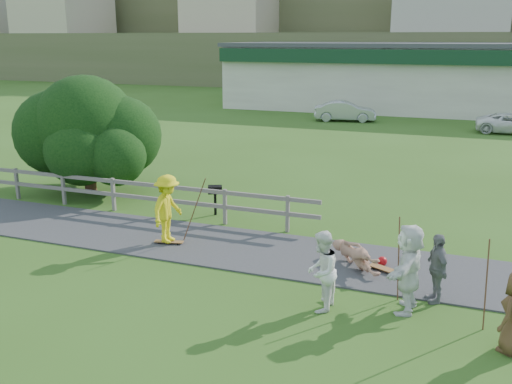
{
  "coord_description": "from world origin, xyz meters",
  "views": [
    {
      "loc": [
        6.78,
        -11.86,
        5.54
      ],
      "look_at": [
        1.51,
        2.0,
        1.5
      ],
      "focal_mm": 40.0,
      "sensor_mm": 36.0,
      "label": 1
    }
  ],
  "objects_px": {
    "spectator_d": "(409,268)",
    "tree": "(87,143)",
    "spectator_a": "(322,271)",
    "bbq": "(215,200)",
    "car_silver": "(345,111)",
    "skater_rider": "(168,212)",
    "skater_fallen": "(356,255)",
    "spectator_b": "(437,268)"
  },
  "relations": [
    {
      "from": "spectator_b",
      "to": "tree",
      "type": "height_order",
      "value": "tree"
    },
    {
      "from": "skater_rider",
      "to": "bbq",
      "type": "xyz_separation_m",
      "value": [
        0.05,
        2.95,
        -0.46
      ]
    },
    {
      "from": "skater_fallen",
      "to": "spectator_a",
      "type": "bearing_deg",
      "value": -137.76
    },
    {
      "from": "tree",
      "to": "car_silver",
      "type": "bearing_deg",
      "value": 76.98
    },
    {
      "from": "car_silver",
      "to": "spectator_a",
      "type": "bearing_deg",
      "value": 179.11
    },
    {
      "from": "tree",
      "to": "skater_rider",
      "type": "bearing_deg",
      "value": -35.95
    },
    {
      "from": "skater_rider",
      "to": "spectator_d",
      "type": "distance_m",
      "value": 6.78
    },
    {
      "from": "skater_rider",
      "to": "spectator_d",
      "type": "height_order",
      "value": "spectator_d"
    },
    {
      "from": "car_silver",
      "to": "spectator_b",
      "type": "bearing_deg",
      "value": -175.86
    },
    {
      "from": "spectator_b",
      "to": "bbq",
      "type": "distance_m",
      "value": 8.09
    },
    {
      "from": "skater_rider",
      "to": "skater_fallen",
      "type": "relative_size",
      "value": 1.05
    },
    {
      "from": "spectator_a",
      "to": "spectator_d",
      "type": "height_order",
      "value": "spectator_d"
    },
    {
      "from": "skater_fallen",
      "to": "bbq",
      "type": "distance_m",
      "value": 5.77
    },
    {
      "from": "spectator_b",
      "to": "spectator_d",
      "type": "relative_size",
      "value": 0.81
    },
    {
      "from": "skater_rider",
      "to": "spectator_b",
      "type": "distance_m",
      "value": 7.16
    },
    {
      "from": "skater_fallen",
      "to": "tree",
      "type": "distance_m",
      "value": 11.43
    },
    {
      "from": "spectator_a",
      "to": "bbq",
      "type": "relative_size",
      "value": 1.8
    },
    {
      "from": "car_silver",
      "to": "tree",
      "type": "relative_size",
      "value": 0.69
    },
    {
      "from": "spectator_d",
      "to": "car_silver",
      "type": "distance_m",
      "value": 27.99
    },
    {
      "from": "skater_fallen",
      "to": "spectator_b",
      "type": "distance_m",
      "value": 2.36
    },
    {
      "from": "skater_rider",
      "to": "spectator_a",
      "type": "relative_size",
      "value": 1.09
    },
    {
      "from": "spectator_a",
      "to": "car_silver",
      "type": "bearing_deg",
      "value": -167.84
    },
    {
      "from": "spectator_a",
      "to": "spectator_d",
      "type": "xyz_separation_m",
      "value": [
        1.68,
        0.59,
        0.09
      ]
    },
    {
      "from": "spectator_b",
      "to": "spectator_d",
      "type": "xyz_separation_m",
      "value": [
        -0.52,
        -0.67,
        0.18
      ]
    },
    {
      "from": "car_silver",
      "to": "tree",
      "type": "xyz_separation_m",
      "value": [
        -4.94,
        -21.34,
        1.11
      ]
    },
    {
      "from": "spectator_b",
      "to": "skater_rider",
      "type": "bearing_deg",
      "value": -123.16
    },
    {
      "from": "skater_rider",
      "to": "car_silver",
      "type": "relative_size",
      "value": 0.46
    },
    {
      "from": "skater_fallen",
      "to": "spectator_d",
      "type": "distance_m",
      "value": 2.46
    },
    {
      "from": "spectator_a",
      "to": "bbq",
      "type": "distance_m",
      "value": 7.13
    },
    {
      "from": "spectator_b",
      "to": "bbq",
      "type": "xyz_separation_m",
      "value": [
        -7.04,
        3.97,
        -0.29
      ]
    },
    {
      "from": "skater_rider",
      "to": "bbq",
      "type": "bearing_deg",
      "value": 1.81
    },
    {
      "from": "spectator_d",
      "to": "tree",
      "type": "distance_m",
      "value": 13.42
    },
    {
      "from": "spectator_b",
      "to": "car_silver",
      "type": "bearing_deg",
      "value": 171.28
    },
    {
      "from": "bbq",
      "to": "spectator_a",
      "type": "bearing_deg",
      "value": -71.35
    },
    {
      "from": "skater_fallen",
      "to": "car_silver",
      "type": "distance_m",
      "value": 25.8
    },
    {
      "from": "skater_rider",
      "to": "skater_fallen",
      "type": "xyz_separation_m",
      "value": [
        5.13,
        0.22,
        -0.61
      ]
    },
    {
      "from": "skater_rider",
      "to": "spectator_b",
      "type": "xyz_separation_m",
      "value": [
        7.09,
        -1.02,
        -0.17
      ]
    },
    {
      "from": "spectator_a",
      "to": "skater_fallen",
      "type": "bearing_deg",
      "value": 175.27
    },
    {
      "from": "tree",
      "to": "bbq",
      "type": "distance_m",
      "value": 5.85
    },
    {
      "from": "spectator_b",
      "to": "bbq",
      "type": "bearing_deg",
      "value": -144.4
    },
    {
      "from": "spectator_d",
      "to": "car_silver",
      "type": "relative_size",
      "value": 0.46
    },
    {
      "from": "spectator_d",
      "to": "car_silver",
      "type": "bearing_deg",
      "value": -160.28
    }
  ]
}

